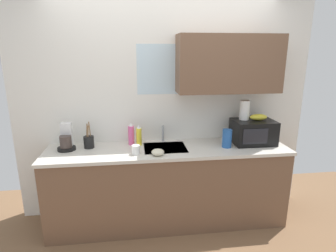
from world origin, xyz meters
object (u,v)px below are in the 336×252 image
(paper_towel_roll, at_px, (245,110))
(cereal_canister, at_px, (227,138))
(dish_soap_bottle_yellow, at_px, (139,136))
(utensil_crock, at_px, (89,142))
(small_bowl, at_px, (158,152))
(banana_bunch, at_px, (258,117))
(microwave, at_px, (253,132))
(dish_soap_bottle_pink, at_px, (131,134))
(coffee_maker, at_px, (66,140))
(mug_white, at_px, (136,150))

(paper_towel_roll, bearing_deg, cereal_canister, -147.99)
(dish_soap_bottle_yellow, relative_size, utensil_crock, 0.79)
(dish_soap_bottle_yellow, bearing_deg, small_bowl, -62.37)
(banana_bunch, bearing_deg, small_bowl, -167.90)
(microwave, bearing_deg, dish_soap_bottle_pink, 174.84)
(banana_bunch, xyz_separation_m, cereal_canister, (-0.39, -0.10, -0.20))
(cereal_canister, bearing_deg, utensil_crock, 173.55)
(small_bowl, bearing_deg, banana_bunch, 12.10)
(banana_bunch, xyz_separation_m, dish_soap_bottle_yellow, (-1.35, 0.09, -0.20))
(coffee_maker, xyz_separation_m, utensil_crock, (0.23, 0.01, -0.03))
(mug_white, height_order, utensil_crock, utensil_crock)
(mug_white, distance_m, small_bowl, 0.23)
(microwave, height_order, paper_towel_roll, paper_towel_roll)
(cereal_canister, distance_m, small_bowl, 0.79)
(microwave, relative_size, cereal_canister, 2.30)
(dish_soap_bottle_yellow, relative_size, cereal_canister, 1.15)
(paper_towel_roll, distance_m, utensil_crock, 1.77)
(banana_bunch, distance_m, dish_soap_bottle_pink, 1.45)
(cereal_canister, bearing_deg, small_bowl, -169.06)
(mug_white, bearing_deg, banana_bunch, 7.81)
(banana_bunch, xyz_separation_m, paper_towel_roll, (-0.15, 0.05, 0.08))
(coffee_maker, height_order, utensil_crock, utensil_crock)
(cereal_canister, xyz_separation_m, utensil_crock, (-1.50, 0.17, -0.03))
(banana_bunch, height_order, paper_towel_roll, paper_towel_roll)
(coffee_maker, height_order, dish_soap_bottle_pink, coffee_maker)
(banana_bunch, relative_size, small_bowl, 1.54)
(small_bowl, bearing_deg, mug_white, 164.74)
(microwave, xyz_separation_m, utensil_crock, (-1.84, 0.07, -0.06))
(mug_white, xyz_separation_m, small_bowl, (0.22, -0.06, -0.02))
(coffee_maker, bearing_deg, banana_bunch, -1.57)
(dish_soap_bottle_yellow, xyz_separation_m, utensil_crock, (-0.55, -0.02, -0.04))
(banana_bunch, relative_size, dish_soap_bottle_yellow, 0.87)
(banana_bunch, xyz_separation_m, coffee_maker, (-2.12, 0.06, -0.20))
(paper_towel_roll, xyz_separation_m, dish_soap_bottle_yellow, (-1.20, 0.04, -0.27))
(paper_towel_roll, bearing_deg, dish_soap_bottle_pink, 176.73)
(banana_bunch, relative_size, dish_soap_bottle_pink, 0.79)
(cereal_canister, bearing_deg, dish_soap_bottle_yellow, 168.54)
(microwave, height_order, banana_bunch, banana_bunch)
(dish_soap_bottle_yellow, bearing_deg, cereal_canister, -11.46)
(utensil_crock, bearing_deg, coffee_maker, -177.13)
(microwave, xyz_separation_m, dish_soap_bottle_pink, (-1.38, 0.12, -0.02))
(dish_soap_bottle_pink, bearing_deg, microwave, -5.16)
(small_bowl, bearing_deg, dish_soap_bottle_pink, 125.46)
(coffee_maker, height_order, small_bowl, coffee_maker)
(banana_bunch, relative_size, utensil_crock, 0.69)
(mug_white, distance_m, utensil_crock, 0.57)
(microwave, bearing_deg, mug_white, -171.97)
(cereal_canister, height_order, mug_white, cereal_canister)
(banana_bunch, distance_m, utensil_crock, 1.91)
(coffee_maker, distance_m, dish_soap_bottle_yellow, 0.78)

